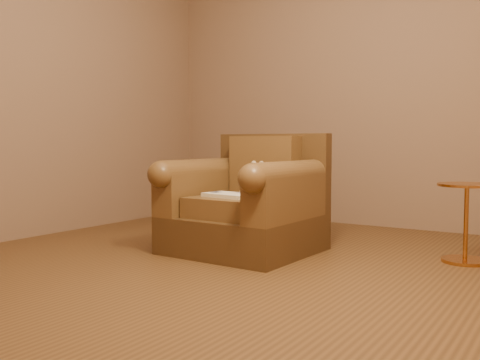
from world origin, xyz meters
The scene contains 5 objects.
floor centered at (0.00, 0.00, 0.00)m, with size 4.00×4.00×0.00m, color brown.
armchair centered at (-0.22, 0.40, 0.32)m, with size 0.97×0.92×0.84m.
teddy_bear centered at (-0.20, 0.47, 0.49)m, with size 0.18×0.20×0.25m.
guidebook centered at (-0.25, 0.20, 0.41)m, with size 0.37×0.25×0.03m.
side_table centered at (1.16, 0.84, 0.28)m, with size 0.36×0.36×0.51m.
Camera 1 is at (1.78, -2.81, 0.77)m, focal length 40.00 mm.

